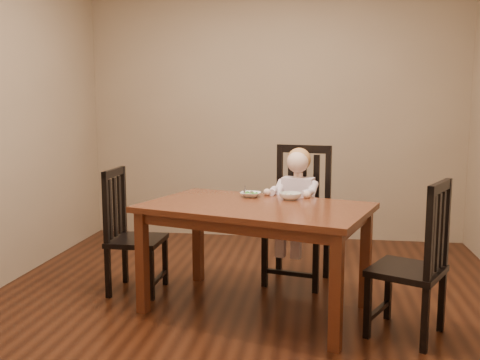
# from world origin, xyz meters

# --- Properties ---
(room) EXTENTS (4.01, 4.01, 2.71)m
(room) POSITION_xyz_m (0.00, 0.00, 1.35)
(room) COLOR #3F1C0D
(room) RESTS_ON ground
(dining_table) EXTENTS (1.72, 1.32, 0.76)m
(dining_table) POSITION_xyz_m (0.05, -0.14, 0.67)
(dining_table) COLOR #4D2212
(dining_table) RESTS_ON room
(chair_child) EXTENTS (0.57, 0.55, 1.11)m
(chair_child) POSITION_xyz_m (0.33, 0.56, 0.53)
(chair_child) COLOR black
(chair_child) RESTS_ON room
(chair_left) EXTENTS (0.40, 0.41, 0.95)m
(chair_left) POSITION_xyz_m (-0.94, 0.11, 0.46)
(chair_left) COLOR black
(chair_left) RESTS_ON room
(chair_right) EXTENTS (0.56, 0.56, 0.99)m
(chair_right) POSITION_xyz_m (1.08, -0.44, 0.47)
(chair_right) COLOR black
(chair_right) RESTS_ON room
(toddler) EXTENTS (0.41, 0.47, 0.57)m
(toddler) POSITION_xyz_m (0.32, 0.51, 0.68)
(toddler) COLOR white
(toddler) RESTS_ON chair_child
(bowl_peas) EXTENTS (0.17, 0.17, 0.04)m
(bowl_peas) POSITION_xyz_m (-0.02, 0.16, 0.78)
(bowl_peas) COLOR white
(bowl_peas) RESTS_ON dining_table
(bowl_veg) EXTENTS (0.17, 0.17, 0.05)m
(bowl_veg) POSITION_xyz_m (0.28, 0.09, 0.78)
(bowl_veg) COLOR white
(bowl_veg) RESTS_ON dining_table
(fork) EXTENTS (0.03, 0.12, 0.05)m
(fork) POSITION_xyz_m (-0.06, 0.15, 0.80)
(fork) COLOR silver
(fork) RESTS_ON bowl_peas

